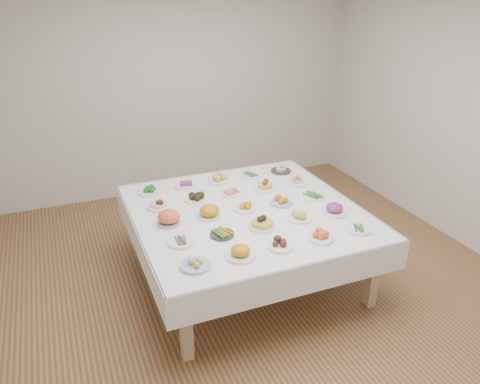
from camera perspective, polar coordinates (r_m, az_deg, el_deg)
name	(u,v)px	position (r m, az deg, el deg)	size (l,w,h in m)	color
room_envelope	(255,99)	(4.16, 1.82, 11.28)	(5.02, 5.02, 2.81)	olive
display_table	(246,216)	(4.55, 0.72, -2.99)	(2.14, 2.14, 0.75)	white
dish_0	(195,262)	(3.66, -5.49, -8.49)	(0.24, 0.24, 0.10)	#4C66B2
dish_1	(240,251)	(3.75, 0.05, -7.15)	(0.24, 0.24, 0.13)	white
dish_2	(281,243)	(3.90, 4.99, -6.25)	(0.21, 0.21, 0.10)	white
dish_3	(321,235)	(4.06, 9.85, -5.14)	(0.23, 0.23, 0.10)	white
dish_4	(359,229)	(4.28, 14.27, -4.38)	(0.21, 0.21, 0.05)	white
dish_5	(181,241)	(3.99, -7.17, -5.95)	(0.22, 0.22, 0.05)	white
dish_6	(222,233)	(4.07, -2.20, -5.05)	(0.22, 0.21, 0.05)	#2F2D2A
dish_7	(262,220)	(4.18, 2.75, -3.47)	(0.24, 0.24, 0.15)	white
dish_8	(299,215)	(4.36, 7.26, -2.81)	(0.22, 0.22, 0.10)	white
dish_9	(334,208)	(4.52, 11.44, -1.96)	(0.24, 0.24, 0.12)	white
dish_10	(169,218)	(4.28, -8.67, -3.13)	(0.24, 0.24, 0.13)	#4C66B2
dish_11	(209,211)	(4.37, -3.76, -2.38)	(0.21, 0.21, 0.13)	white
dish_12	(245,207)	(4.50, 0.60, -1.84)	(0.21, 0.21, 0.08)	white
dish_13	(281,200)	(4.64, 5.07, -1.00)	(0.22, 0.22, 0.10)	#4C66B2
dish_14	(314,195)	(4.83, 8.97, -0.42)	(0.21, 0.21, 0.05)	white
dish_15	(159,202)	(4.61, -9.87, -1.24)	(0.22, 0.22, 0.13)	white
dish_16	(196,197)	(4.71, -5.42, -0.61)	(0.21, 0.21, 0.10)	white
dish_17	(231,192)	(4.82, -1.07, 0.02)	(0.21, 0.21, 0.09)	white
dish_18	(265,184)	(4.95, 3.09, 0.97)	(0.22, 0.22, 0.13)	white
dish_19	(297,179)	(5.12, 6.91, 1.61)	(0.24, 0.24, 0.13)	white
dish_20	(150,190)	(4.95, -10.91, 0.28)	(0.24, 0.24, 0.09)	white
dish_21	(186,184)	(5.05, -6.60, 0.96)	(0.24, 0.24, 0.09)	white
dish_22	(219,178)	(5.15, -2.57, 1.74)	(0.24, 0.24, 0.10)	white
dish_23	(250,175)	(5.29, 1.22, 2.12)	(0.23, 0.22, 0.05)	white
dish_24	(281,168)	(5.43, 5.02, 2.92)	(0.23, 0.23, 0.11)	#2F2D2A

